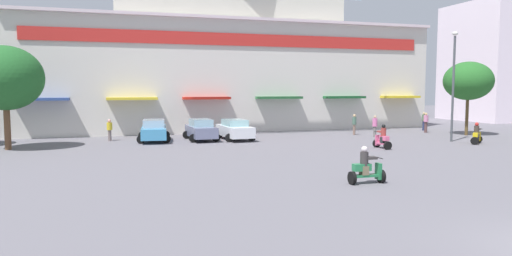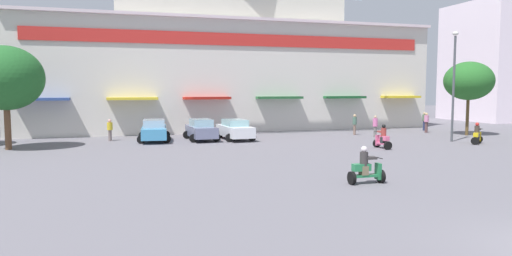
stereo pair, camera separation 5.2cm
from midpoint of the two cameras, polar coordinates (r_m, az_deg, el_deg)
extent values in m
plane|color=slate|center=(23.23, 9.05, -4.44)|extent=(128.00, 128.00, 0.00)
cube|color=silver|center=(43.94, -3.71, 6.17)|extent=(36.53, 10.33, 9.40)
cube|color=red|center=(39.06, -1.94, 10.85)|extent=(33.61, 0.12, 1.00)
cube|color=silver|center=(39.24, -1.94, 13.38)|extent=(36.53, 0.70, 0.24)
cube|color=#2F498D|center=(37.42, -25.17, 3.24)|extent=(4.02, 1.10, 0.20)
cube|color=gold|center=(37.06, -15.09, 3.53)|extent=(3.84, 1.10, 0.20)
cube|color=red|center=(37.72, -6.15, 3.69)|extent=(3.81, 1.10, 0.20)
cube|color=#2D6F3A|center=(39.37, 2.84, 3.77)|extent=(3.94, 1.10, 0.20)
cube|color=#1F6430|center=(41.87, 10.84, 3.76)|extent=(3.70, 1.10, 0.20)
cube|color=gold|center=(44.84, 17.36, 3.69)|extent=(3.62, 1.10, 0.20)
cube|color=white|center=(61.96, 28.26, 7.11)|extent=(11.21, 9.62, 13.45)
cylinder|color=brown|center=(40.41, 24.56, 1.29)|extent=(0.24, 0.24, 3.00)
ellipsoid|color=#266326|center=(40.35, 24.70, 5.31)|extent=(3.81, 3.75, 3.04)
cylinder|color=brown|center=(31.99, -28.40, 0.13)|extent=(0.37, 0.37, 2.81)
ellipsoid|color=#225D28|center=(31.91, -28.62, 5.45)|extent=(4.46, 4.41, 3.91)
cube|color=#408EBF|center=(33.49, -12.54, -0.51)|extent=(2.06, 4.51, 0.75)
cube|color=#A0B3C2|center=(33.44, -12.56, 0.57)|extent=(1.63, 2.31, 0.53)
cylinder|color=black|center=(34.90, -13.89, -0.89)|extent=(0.61, 0.22, 0.60)
cylinder|color=black|center=(34.88, -11.13, -0.84)|extent=(0.61, 0.22, 0.60)
cylinder|color=black|center=(32.20, -14.05, -1.37)|extent=(0.61, 0.22, 0.60)
cylinder|color=black|center=(32.18, -11.06, -1.32)|extent=(0.61, 0.22, 0.60)
cube|color=slate|center=(33.55, -6.86, -0.41)|extent=(1.76, 4.09, 0.76)
cube|color=#95BDC9|center=(33.50, -6.87, 0.67)|extent=(1.46, 2.07, 0.50)
cylinder|color=black|center=(34.65, -8.59, -0.84)|extent=(0.61, 0.19, 0.60)
cylinder|color=black|center=(34.98, -5.99, -0.76)|extent=(0.61, 0.19, 0.60)
cylinder|color=black|center=(32.20, -7.79, -1.27)|extent=(0.61, 0.19, 0.60)
cylinder|color=black|center=(32.55, -4.99, -1.17)|extent=(0.61, 0.19, 0.60)
cube|color=white|center=(33.65, -2.68, -0.37)|extent=(1.98, 4.28, 0.75)
cube|color=#8EBDC1|center=(33.60, -2.69, 0.67)|extent=(1.59, 2.18, 0.47)
cylinder|color=black|center=(34.66, -4.67, -0.80)|extent=(0.61, 0.21, 0.60)
cylinder|color=black|center=(35.17, -2.06, -0.70)|extent=(0.61, 0.21, 0.60)
cylinder|color=black|center=(32.21, -3.36, -1.23)|extent=(0.61, 0.21, 0.60)
cylinder|color=black|center=(32.76, -0.57, -1.12)|extent=(0.61, 0.21, 0.60)
cylinder|color=black|center=(35.25, 25.71, -1.24)|extent=(0.43, 0.50, 0.52)
cylinder|color=black|center=(33.96, 25.35, -1.45)|extent=(0.43, 0.50, 0.52)
cube|color=gold|center=(34.60, 25.54, -1.25)|extent=(1.08, 0.93, 0.10)
cube|color=gold|center=(34.33, 25.50, -0.74)|extent=(0.76, 0.69, 0.28)
cube|color=gold|center=(35.10, 25.69, -0.94)|extent=(0.31, 0.34, 0.63)
cylinder|color=black|center=(35.08, 25.73, -0.08)|extent=(0.35, 0.43, 0.04)
cube|color=#2F314F|center=(34.45, 25.52, -0.93)|extent=(0.42, 0.42, 0.36)
cylinder|color=#3A312B|center=(34.41, 25.55, -0.19)|extent=(0.45, 0.45, 0.53)
sphere|color=red|center=(34.38, 25.57, 0.43)|extent=(0.25, 0.25, 0.25)
cube|color=#3A312B|center=(34.69, 25.63, -0.11)|extent=(0.56, 0.54, 0.10)
cylinder|color=black|center=(19.16, 15.12, -5.77)|extent=(0.15, 0.52, 0.52)
cylinder|color=black|center=(18.52, 11.70, -6.07)|extent=(0.15, 0.52, 0.52)
cube|color=#257C49|center=(18.82, 13.44, -5.74)|extent=(1.14, 0.29, 0.10)
cube|color=#257C49|center=(18.65, 12.84, -4.75)|extent=(0.72, 0.31, 0.28)
cube|color=#257C49|center=(19.05, 14.80, -5.18)|extent=(0.14, 0.32, 0.65)
cylinder|color=black|center=(18.98, 14.90, -3.58)|extent=(0.04, 0.52, 0.04)
cube|color=#766B50|center=(18.72, 13.11, -5.09)|extent=(0.28, 0.32, 0.36)
cylinder|color=#373333|center=(18.64, 13.14, -3.72)|extent=(0.32, 0.32, 0.54)
sphere|color=silver|center=(18.59, 13.16, -2.56)|extent=(0.25, 0.25, 0.25)
cube|color=#373333|center=(18.78, 13.90, -3.59)|extent=(0.44, 0.34, 0.10)
cylinder|color=black|center=(30.37, 14.62, -1.83)|extent=(0.52, 0.14, 0.52)
cylinder|color=black|center=(29.33, 15.90, -2.10)|extent=(0.52, 0.14, 0.52)
cube|color=#E5628E|center=(29.84, 15.25, -1.85)|extent=(0.28, 1.10, 0.10)
cube|color=#E5628E|center=(29.61, 15.50, -1.21)|extent=(0.30, 0.70, 0.28)
cube|color=#E5628E|center=(30.24, 14.76, -1.45)|extent=(0.32, 0.14, 0.66)
cylinder|color=black|center=(30.21, 14.75, -0.43)|extent=(0.52, 0.04, 0.04)
cube|color=#252B2B|center=(29.71, 15.39, -1.42)|extent=(0.32, 0.28, 0.36)
cylinder|color=#933631|center=(29.66, 15.41, -0.54)|extent=(0.32, 0.32, 0.56)
sphere|color=black|center=(29.63, 15.43, 0.22)|extent=(0.25, 0.25, 0.25)
cube|color=#933631|center=(29.89, 15.13, -0.44)|extent=(0.34, 0.44, 0.10)
cylinder|color=slate|center=(36.55, 14.40, -0.46)|extent=(0.26, 0.26, 0.83)
cylinder|color=#D1669E|center=(36.49, 14.43, 0.68)|extent=(0.42, 0.42, 0.62)
sphere|color=tan|center=(36.46, 14.44, 1.34)|extent=(0.22, 0.22, 0.22)
cylinder|color=brown|center=(41.61, 20.19, 0.09)|extent=(0.30, 0.30, 0.92)
cylinder|color=pink|center=(41.56, 20.22, 1.10)|extent=(0.48, 0.48, 0.55)
sphere|color=tan|center=(41.54, 20.24, 1.64)|extent=(0.22, 0.22, 0.22)
cylinder|color=slate|center=(34.57, -17.65, -0.88)|extent=(0.29, 0.29, 0.79)
cylinder|color=gold|center=(34.51, -17.68, 0.21)|extent=(0.47, 0.47, 0.53)
sphere|color=tan|center=(34.48, -17.70, 0.84)|extent=(0.24, 0.24, 0.24)
cylinder|color=#806457|center=(38.01, 11.99, -0.20)|extent=(0.26, 0.26, 0.84)
cylinder|color=#456756|center=(37.95, 12.01, 0.88)|extent=(0.43, 0.43, 0.59)
sphere|color=tan|center=(37.92, 12.02, 1.50)|extent=(0.23, 0.23, 0.23)
cylinder|color=#252C50|center=(43.58, 19.95, 0.27)|extent=(0.23, 0.23, 0.86)
cylinder|color=#4C694B|center=(43.54, 19.98, 1.20)|extent=(0.38, 0.38, 0.56)
sphere|color=tan|center=(43.51, 20.00, 1.71)|extent=(0.22, 0.22, 0.22)
cylinder|color=#474C51|center=(35.20, 23.12, 4.42)|extent=(0.16, 0.16, 7.35)
ellipsoid|color=silver|center=(35.40, 23.33, 10.67)|extent=(0.40, 0.40, 0.28)
camera|label=1|loc=(0.03, -90.06, -0.01)|focal=32.40mm
camera|label=2|loc=(0.03, 89.94, 0.01)|focal=32.40mm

